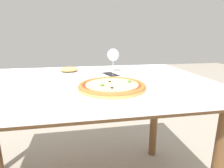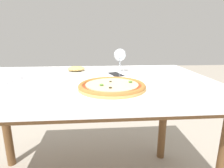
{
  "view_description": "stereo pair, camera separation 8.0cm",
  "coord_description": "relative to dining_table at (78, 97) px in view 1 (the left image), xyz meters",
  "views": [
    {
      "loc": [
        0.01,
        -0.96,
        0.99
      ],
      "look_at": [
        0.15,
        -0.2,
        0.79
      ],
      "focal_mm": 30.0,
      "sensor_mm": 36.0,
      "label": 1
    },
    {
      "loc": [
        0.09,
        -0.97,
        0.99
      ],
      "look_at": [
        0.15,
        -0.2,
        0.79
      ],
      "focal_mm": 30.0,
      "sensor_mm": 36.0,
      "label": 2
    }
  ],
  "objects": [
    {
      "name": "pizza_plate",
      "position": [
        0.15,
        -0.2,
        0.1
      ],
      "size": [
        0.32,
        0.32,
        0.04
      ],
      "color": "white",
      "rests_on": "dining_table"
    },
    {
      "name": "fork",
      "position": [
        -0.35,
        0.02,
        0.09
      ],
      "size": [
        0.06,
        0.17,
        0.0
      ],
      "color": "silver",
      "rests_on": "dining_table"
    },
    {
      "name": "wine_glass_far_left",
      "position": [
        0.23,
        0.22,
        0.19
      ],
      "size": [
        0.08,
        0.08,
        0.15
      ],
      "color": "silver",
      "rests_on": "dining_table"
    },
    {
      "name": "side_plate",
      "position": [
        -0.05,
        0.23,
        0.1
      ],
      "size": [
        0.19,
        0.19,
        0.04
      ],
      "color": "white",
      "rests_on": "dining_table"
    },
    {
      "name": "cell_phone",
      "position": [
        0.2,
        0.1,
        0.09
      ],
      "size": [
        0.11,
        0.16,
        0.01
      ],
      "color": "white",
      "rests_on": "dining_table"
    },
    {
      "name": "dining_table",
      "position": [
        0.0,
        0.0,
        0.0
      ],
      "size": [
        1.42,
        0.93,
        0.76
      ],
      "color": "brown",
      "rests_on": "ground_plane"
    }
  ]
}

